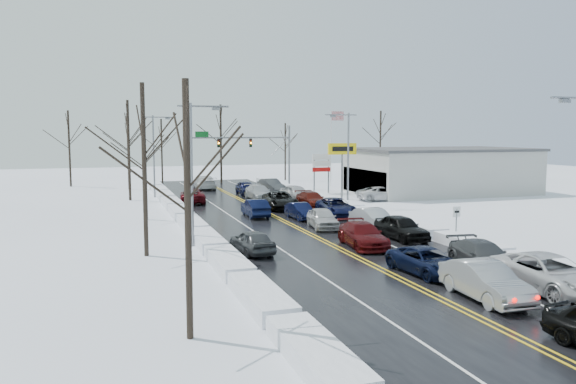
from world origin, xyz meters
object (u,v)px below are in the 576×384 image
object	(u,v)px
traffic_signal_mast	(250,146)
tires_plus_sign	(342,153)
flagpole	(332,141)
oncoming_car_0	(255,217)
dealership_building	(440,171)

from	to	relation	value
traffic_signal_mast	tires_plus_sign	distance (m)	13.92
tires_plus_sign	flagpole	world-z (taller)	flagpole
oncoming_car_0	dealership_building	bearing A→B (deg)	-155.26
dealership_building	traffic_signal_mast	bearing A→B (deg)	154.05
dealership_building	tires_plus_sign	bearing A→B (deg)	-171.53
traffic_signal_mast	tires_plus_sign	xyz separation A→B (m)	(7.05, -12.00, -0.49)
tires_plus_sign	oncoming_car_0	size ratio (longest dim) A/B	1.31
dealership_building	oncoming_car_0	distance (m)	28.02
flagpole	traffic_signal_mast	bearing A→B (deg)	-170.27
tires_plus_sign	traffic_signal_mast	bearing A→B (deg)	120.46
traffic_signal_mast	flagpole	bearing A→B (deg)	9.73
tires_plus_sign	dealership_building	distance (m)	13.82
traffic_signal_mast	tires_plus_sign	size ratio (longest dim) A/B	2.21
dealership_building	oncoming_car_0	size ratio (longest dim) A/B	4.45
traffic_signal_mast	flagpole	size ratio (longest dim) A/B	1.33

